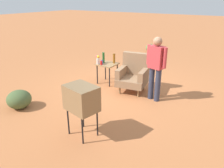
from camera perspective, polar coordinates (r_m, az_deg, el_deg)
ground_plane at (r=6.51m, az=3.10°, el=-1.17°), size 60.00×60.00×0.00m
armchair at (r=6.23m, az=5.56°, el=2.61°), size 0.88×0.89×1.06m
side_table at (r=6.76m, az=-1.23°, el=4.55°), size 0.56×0.56×0.63m
tv_on_stand at (r=4.09m, az=-7.91°, el=-3.74°), size 0.68×0.56×1.03m
person_standing at (r=5.59m, az=11.31°, el=4.79°), size 0.56×0.30×1.64m
soda_can_red at (r=6.59m, az=-2.80°, el=5.48°), size 0.07×0.07×0.12m
bottle_tall_amber at (r=6.74m, az=0.54°, el=6.67°), size 0.07×0.07×0.30m
soda_can_blue at (r=6.67m, az=-2.62°, el=5.68°), size 0.07×0.07×0.12m
bottle_wine_green at (r=6.79m, az=-2.23°, el=6.85°), size 0.07×0.07×0.32m
flower_vase at (r=6.66m, az=-3.69°, el=6.42°), size 0.15×0.10×0.27m
shrub_near at (r=11.10m, az=10.00°, el=9.24°), size 0.50×0.50×0.38m
shrub_mid at (r=5.77m, az=-22.94°, el=-3.66°), size 0.58×0.58×0.45m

